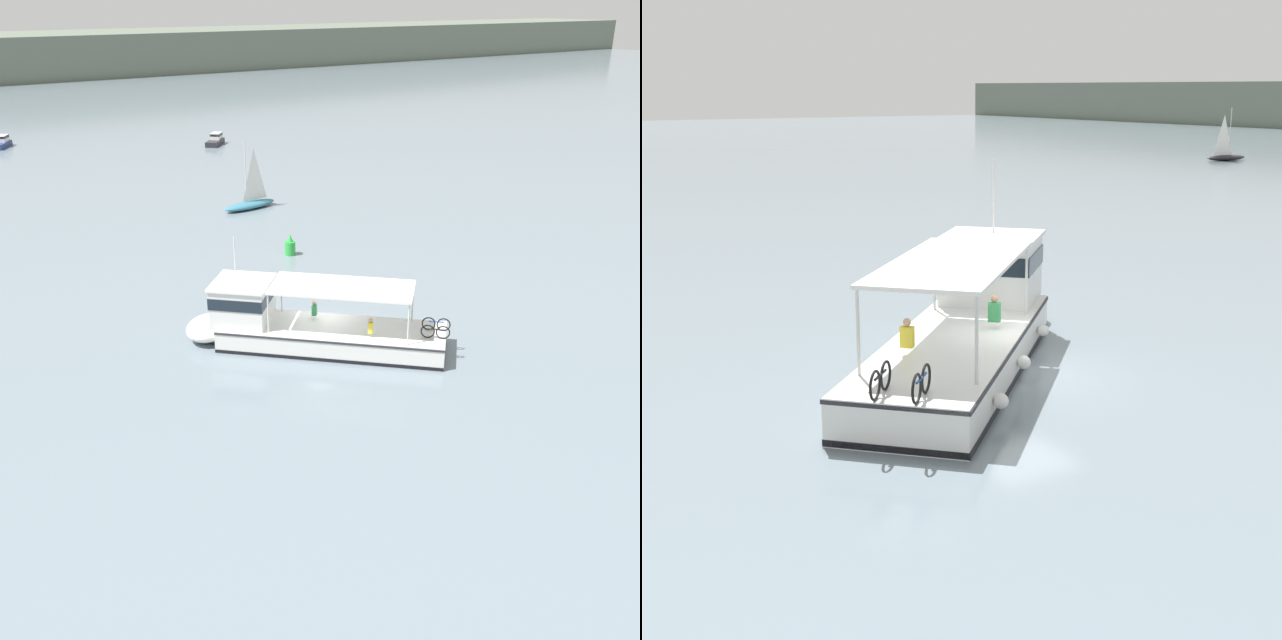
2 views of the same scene
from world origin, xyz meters
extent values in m
plane|color=slate|center=(0.00, 0.00, 0.00)|extent=(400.00, 400.00, 0.00)
cube|color=white|center=(-0.67, -1.70, 0.55)|extent=(9.89, 9.90, 1.10)
ellipsoid|color=white|center=(-5.05, 2.69, 0.55)|extent=(3.64, 3.64, 1.01)
cube|color=black|center=(-0.67, -1.70, 0.10)|extent=(9.92, 9.93, 0.16)
cube|color=#2D2D33|center=(-0.67, -1.70, 1.02)|extent=(9.94, 9.95, 0.10)
cube|color=white|center=(-3.78, 1.41, 2.05)|extent=(3.76, 3.76, 1.90)
cube|color=#19232D|center=(-3.78, 1.41, 2.38)|extent=(3.84, 3.84, 0.56)
cube|color=white|center=(-3.78, 1.41, 3.06)|extent=(3.99, 3.99, 0.12)
cube|color=white|center=(-0.36, -2.02, 3.15)|extent=(6.82, 6.82, 0.10)
cylinder|color=silver|center=(-3.61, -0.68, 2.10)|extent=(0.08, 0.08, 2.00)
cylinder|color=silver|center=(-1.69, 1.24, 2.10)|extent=(0.08, 0.08, 2.00)
cylinder|color=silver|center=(0.98, -5.28, 2.10)|extent=(0.08, 0.08, 2.00)
cylinder|color=silver|center=(2.90, -3.36, 2.10)|extent=(0.08, 0.08, 2.00)
cylinder|color=silver|center=(-3.99, 1.62, 4.22)|extent=(0.06, 0.06, 2.20)
sphere|color=white|center=(-1.82, 1.96, 0.50)|extent=(0.36, 0.36, 0.36)
sphere|color=white|center=(0.52, -0.37, 0.50)|extent=(0.36, 0.36, 0.36)
sphere|color=white|center=(2.71, -2.57, 0.50)|extent=(0.36, 0.36, 0.36)
torus|color=black|center=(2.22, -5.24, 1.43)|extent=(0.51, 0.51, 0.66)
torus|color=black|center=(2.72, -5.74, 1.43)|extent=(0.51, 0.51, 0.66)
cylinder|color=#232328|center=(2.47, -5.49, 1.55)|extent=(0.54, 0.54, 0.06)
torus|color=black|center=(2.86, -4.60, 1.43)|extent=(0.51, 0.51, 0.66)
torus|color=black|center=(3.35, -5.10, 1.43)|extent=(0.51, 0.51, 0.66)
cylinder|color=#1E478C|center=(3.11, -4.85, 1.55)|extent=(0.54, 0.54, 0.06)
cube|color=yellow|center=(0.15, -3.60, 1.56)|extent=(0.38, 0.38, 0.52)
sphere|color=tan|center=(0.15, -3.60, 1.93)|extent=(0.20, 0.20, 0.20)
cube|color=#338C4C|center=(-0.83, -0.42, 1.56)|extent=(0.38, 0.38, 0.52)
sphere|color=#9E7051|center=(-0.83, -0.42, 1.93)|extent=(0.20, 0.20, 0.20)
cube|color=#232328|center=(19.00, 48.83, 0.28)|extent=(3.41, 3.51, 0.56)
cube|color=white|center=(19.43, 49.29, 0.91)|extent=(1.87, 1.89, 0.70)
cube|color=#19232D|center=(19.43, 49.29, 1.09)|extent=(1.89, 1.91, 0.28)
cube|color=navy|center=(-1.45, 61.10, 0.28)|extent=(3.02, 3.74, 0.56)
cube|color=white|center=(-1.11, 61.63, 0.91)|extent=(1.74, 1.93, 0.70)
cube|color=#19232D|center=(-1.11, 61.63, 1.09)|extent=(1.77, 1.94, 0.28)
ellipsoid|color=teal|center=(8.68, 22.72, 0.30)|extent=(4.94, 1.99, 0.60)
cylinder|color=silver|center=(8.38, 22.69, 3.00)|extent=(0.08, 0.08, 4.80)
pyramid|color=white|center=(9.22, 22.82, 2.69)|extent=(1.69, 0.27, 4.08)
cylinder|color=green|center=(5.15, 11.22, 0.45)|extent=(0.70, 0.70, 0.90)
cone|color=green|center=(5.15, 11.22, 1.15)|extent=(0.42, 0.42, 0.50)
camera|label=1|loc=(-19.46, -27.83, 15.66)|focal=41.36mm
camera|label=2|loc=(18.92, -13.56, 7.43)|focal=51.01mm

